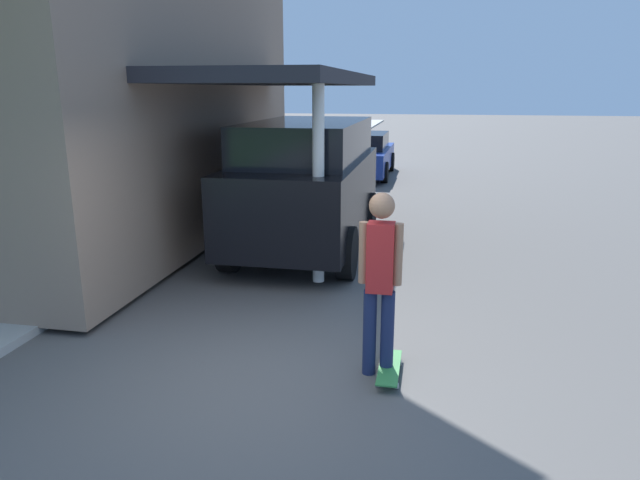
{
  "coord_description": "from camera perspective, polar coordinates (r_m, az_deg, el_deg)",
  "views": [
    {
      "loc": [
        1.61,
        -4.73,
        2.71
      ],
      "look_at": [
        0.29,
        1.97,
        0.9
      ],
      "focal_mm": 32.0,
      "sensor_mm": 36.0,
      "label": 1
    }
  ],
  "objects": [
    {
      "name": "skateboard",
      "position": [
        5.73,
        6.94,
        -12.59
      ],
      "size": [
        0.21,
        0.76,
        0.1
      ],
      "color": "#337F3D",
      "rests_on": "ground_plane"
    },
    {
      "name": "sidewalk",
      "position": [
        12.22,
        -14.42,
        1.82
      ],
      "size": [
        1.8,
        80.0,
        0.1
      ],
      "color": "#9E9E99",
      "rests_on": "ground_plane"
    },
    {
      "name": "ground_plane",
      "position": [
        5.68,
        -6.95,
        -13.76
      ],
      "size": [
        120.0,
        120.0,
        0.0
      ],
      "primitive_type": "plane",
      "color": "#54514F"
    },
    {
      "name": "skateboarder",
      "position": [
        5.39,
        6.02,
        -3.55
      ],
      "size": [
        0.41,
        0.24,
        1.81
      ],
      "color": "#192347",
      "rests_on": "ground_plane"
    },
    {
      "name": "suv_parked",
      "position": [
        9.7,
        -1.28,
        5.83
      ],
      "size": [
        2.04,
        4.53,
        2.2
      ],
      "color": "black",
      "rests_on": "ground_plane"
    },
    {
      "name": "car_down_street",
      "position": [
        18.45,
        4.1,
        8.49
      ],
      "size": [
        1.95,
        4.27,
        1.37
      ],
      "color": "navy",
      "rests_on": "ground_plane"
    }
  ]
}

